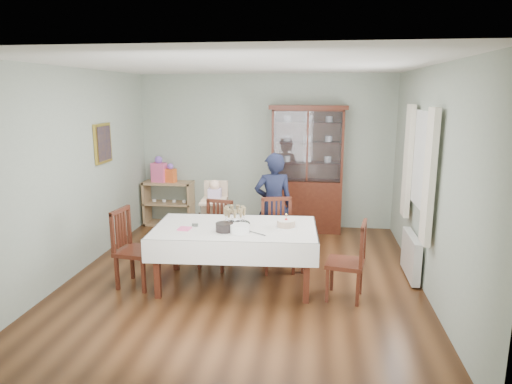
% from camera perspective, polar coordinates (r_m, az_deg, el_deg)
% --- Properties ---
extents(floor, '(5.00, 5.00, 0.00)m').
position_cam_1_polar(floor, '(6.10, -1.49, -10.64)').
color(floor, '#593319').
rests_on(floor, ground).
extents(room_shell, '(5.00, 5.00, 5.00)m').
position_cam_1_polar(room_shell, '(6.18, -0.82, 6.05)').
color(room_shell, '#9EAA99').
rests_on(room_shell, floor).
extents(dining_table, '(2.06, 1.26, 0.76)m').
position_cam_1_polar(dining_table, '(5.76, -2.59, -7.95)').
color(dining_table, '#4A2012').
rests_on(dining_table, floor).
extents(china_cabinet, '(1.30, 0.48, 2.18)m').
position_cam_1_polar(china_cabinet, '(7.91, 6.40, 3.10)').
color(china_cabinet, '#4A2012').
rests_on(china_cabinet, floor).
extents(sideboard, '(0.90, 0.38, 0.80)m').
position_cam_1_polar(sideboard, '(8.49, -10.84, -1.38)').
color(sideboard, tan).
rests_on(sideboard, floor).
extents(picture_frame, '(0.04, 0.48, 0.58)m').
position_cam_1_polar(picture_frame, '(7.10, -18.60, 5.79)').
color(picture_frame, gold).
rests_on(picture_frame, room_shell).
extents(window, '(0.04, 1.02, 1.22)m').
position_cam_1_polar(window, '(6.06, 20.17, 3.70)').
color(window, white).
rests_on(window, room_shell).
extents(curtain_left, '(0.07, 0.30, 1.55)m').
position_cam_1_polar(curtain_left, '(5.46, 20.86, 1.71)').
color(curtain_left, silver).
rests_on(curtain_left, room_shell).
extents(curtain_right, '(0.07, 0.30, 1.55)m').
position_cam_1_polar(curtain_right, '(6.66, 18.46, 3.66)').
color(curtain_right, silver).
rests_on(curtain_right, room_shell).
extents(radiator, '(0.10, 0.80, 0.55)m').
position_cam_1_polar(radiator, '(6.34, 18.80, -7.52)').
color(radiator, white).
rests_on(radiator, floor).
extents(chair_far_left, '(0.48, 0.48, 0.91)m').
position_cam_1_polar(chair_far_left, '(6.42, -5.05, -6.91)').
color(chair_far_left, '#4A2012').
rests_on(chair_far_left, floor).
extents(chair_far_right, '(0.52, 0.52, 0.98)m').
position_cam_1_polar(chair_far_right, '(6.27, 2.74, -7.17)').
color(chair_far_right, '#4A2012').
rests_on(chair_far_right, floor).
extents(chair_end_left, '(0.50, 0.50, 0.98)m').
position_cam_1_polar(chair_end_left, '(5.95, -14.77, -8.62)').
color(chair_end_left, '#4A2012').
rests_on(chair_end_left, floor).
extents(chair_end_right, '(0.49, 0.49, 0.94)m').
position_cam_1_polar(chair_end_right, '(5.53, 11.21, -10.23)').
color(chair_end_right, '#4A2012').
rests_on(chair_end_right, floor).
extents(woman, '(0.63, 0.48, 1.54)m').
position_cam_1_polar(woman, '(6.68, 2.20, -1.62)').
color(woman, black).
rests_on(woman, floor).
extents(high_chair, '(0.52, 0.52, 1.10)m').
position_cam_1_polar(high_chair, '(7.00, -5.10, -3.91)').
color(high_chair, black).
rests_on(high_chair, floor).
extents(champagne_tray, '(0.38, 0.38, 0.23)m').
position_cam_1_polar(champagne_tray, '(5.71, -2.66, -3.39)').
color(champagne_tray, silver).
rests_on(champagne_tray, dining_table).
extents(birthday_cake, '(0.26, 0.26, 0.18)m').
position_cam_1_polar(birthday_cake, '(5.61, 3.79, -3.99)').
color(birthday_cake, white).
rests_on(birthday_cake, dining_table).
extents(plate_stack_dark, '(0.26, 0.26, 0.10)m').
position_cam_1_polar(plate_stack_dark, '(5.46, -3.96, -4.41)').
color(plate_stack_dark, black).
rests_on(plate_stack_dark, dining_table).
extents(plate_stack_white, '(0.29, 0.29, 0.10)m').
position_cam_1_polar(plate_stack_white, '(5.39, -2.03, -4.61)').
color(plate_stack_white, white).
rests_on(plate_stack_white, dining_table).
extents(napkin_stack, '(0.15, 0.15, 0.02)m').
position_cam_1_polar(napkin_stack, '(5.59, -8.94, -4.55)').
color(napkin_stack, '#F35991').
rests_on(napkin_stack, dining_table).
extents(cutlery, '(0.13, 0.17, 0.01)m').
position_cam_1_polar(cutlery, '(5.75, -7.95, -4.11)').
color(cutlery, silver).
rests_on(cutlery, dining_table).
extents(cake_knife, '(0.25, 0.19, 0.01)m').
position_cam_1_polar(cake_knife, '(5.37, 0.07, -5.18)').
color(cake_knife, silver).
rests_on(cake_knife, dining_table).
extents(gift_bag_pink, '(0.28, 0.21, 0.47)m').
position_cam_1_polar(gift_bag_pink, '(8.40, -12.03, 2.65)').
color(gift_bag_pink, '#F35991').
rests_on(gift_bag_pink, sideboard).
extents(gift_bag_orange, '(0.21, 0.17, 0.34)m').
position_cam_1_polar(gift_bag_orange, '(8.34, -10.62, 2.25)').
color(gift_bag_orange, orange).
rests_on(gift_bag_orange, sideboard).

